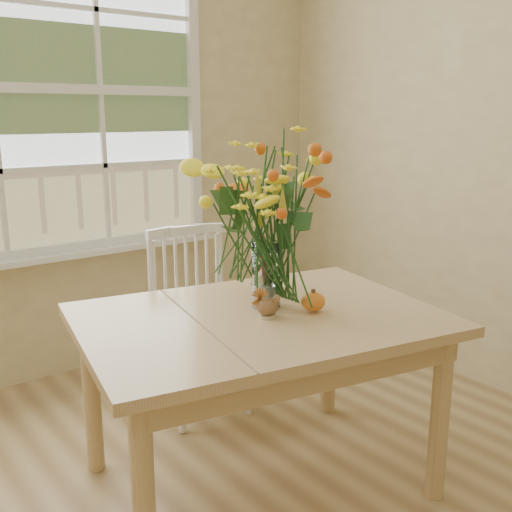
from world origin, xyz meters
TOP-DOWN VIEW (x-y plane):
  - dining_table at (0.49, 0.76)m, footprint 1.47×1.18m
  - windsor_chair at (0.65, 1.48)m, footprint 0.46×0.45m
  - flower_vase at (0.57, 0.82)m, footprint 0.53×0.53m
  - pumpkin at (0.67, 0.66)m, footprint 0.09×0.09m
  - turkey_figurine at (0.49, 0.72)m, footprint 0.10×0.09m
  - dark_gourd at (0.70, 1.01)m, footprint 0.12×0.09m

SIDE VIEW (x-z plane):
  - windsor_chair at x=0.65m, z-range 0.06..0.93m
  - dining_table at x=0.49m, z-range 0.26..0.96m
  - pumpkin at x=0.67m, z-range 0.70..0.77m
  - dark_gourd at x=0.70m, z-range 0.70..0.78m
  - turkey_figurine at x=0.49m, z-range 0.69..0.79m
  - flower_vase at x=0.57m, z-range 0.76..1.39m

